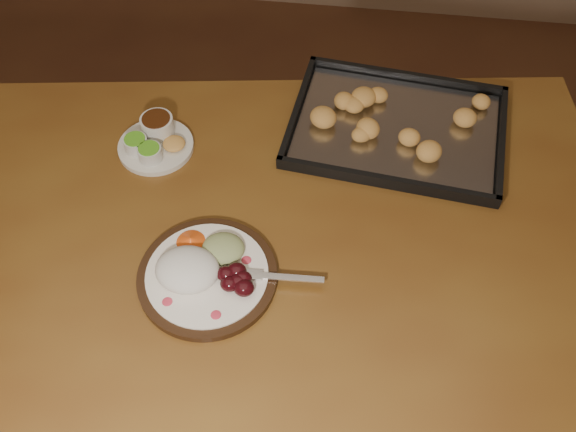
# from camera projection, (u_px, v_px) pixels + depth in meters

# --- Properties ---
(ground) EXTENTS (4.00, 4.00, 0.00)m
(ground) POSITION_uv_depth(u_px,v_px,m) (201.00, 432.00, 1.77)
(ground) COLOR brown
(ground) RESTS_ON ground
(dining_table) EXTENTS (1.61, 1.10, 0.75)m
(dining_table) POSITION_uv_depth(u_px,v_px,m) (248.00, 261.00, 1.34)
(dining_table) COLOR brown
(dining_table) RESTS_ON ground
(dinner_plate) EXTENTS (0.35, 0.26, 0.06)m
(dinner_plate) POSITION_uv_depth(u_px,v_px,m) (205.00, 271.00, 1.18)
(dinner_plate) COLOR black
(dinner_plate) RESTS_ON dining_table
(condiment_saucer) EXTENTS (0.16, 0.16, 0.06)m
(condiment_saucer) POSITION_uv_depth(u_px,v_px,m) (154.00, 140.00, 1.38)
(condiment_saucer) COLOR silver
(condiment_saucer) RESTS_ON dining_table
(baking_tray) EXTENTS (0.50, 0.39, 0.05)m
(baking_tray) POSITION_uv_depth(u_px,v_px,m) (396.00, 126.00, 1.42)
(baking_tray) COLOR black
(baking_tray) RESTS_ON dining_table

